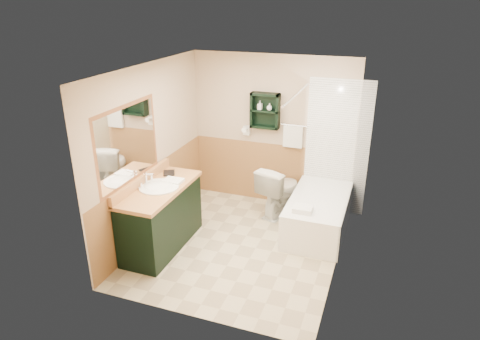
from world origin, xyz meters
name	(u,v)px	position (x,y,z in m)	size (l,w,h in m)	color
floor	(240,245)	(0.00, 0.00, 0.00)	(3.00, 3.00, 0.00)	beige
back_wall	(273,131)	(0.00, 1.52, 1.20)	(2.60, 0.04, 2.40)	beige
left_wall	(150,152)	(-1.32, 0.00, 1.20)	(0.04, 3.00, 2.40)	beige
right_wall	(346,178)	(1.32, 0.00, 1.20)	(0.04, 3.00, 2.40)	beige
ceiling	(240,67)	(0.00, 0.00, 2.42)	(2.60, 3.00, 0.04)	white
wainscot_left	(156,199)	(-1.29, 0.00, 0.50)	(2.98, 2.98, 1.00)	#B07747
wainscot_back	(271,173)	(0.00, 1.49, 0.50)	(2.58, 2.58, 1.00)	#B07747
mirror_frame	(128,144)	(-1.27, -0.55, 1.50)	(1.30, 1.30, 1.00)	brown
mirror_glass	(128,144)	(-1.27, -0.55, 1.50)	(1.20, 1.20, 0.90)	white
tile_right	(348,167)	(1.28, 0.75, 1.05)	(1.50, 1.50, 2.10)	white
tile_back	(337,148)	(1.03, 1.48, 1.05)	(0.95, 0.95, 2.10)	white
tile_accent	(354,105)	(1.27, 0.75, 1.90)	(1.50, 1.50, 0.10)	#154B31
wall_shelf	(265,111)	(-0.10, 1.41, 1.55)	(0.45, 0.15, 0.55)	black
hair_dryer	(247,130)	(-0.40, 1.43, 1.20)	(0.10, 0.24, 0.18)	white
towel_bar	(294,125)	(0.35, 1.45, 1.35)	(0.40, 0.06, 0.40)	white
curtain_rod	(297,93)	(0.53, 0.75, 2.00)	(0.03, 0.03, 1.60)	silver
shower_curtain	(297,150)	(0.53, 0.92, 1.15)	(1.05, 1.05, 1.70)	#BDAF8F
vanity	(161,217)	(-0.99, -0.36, 0.44)	(0.59, 1.39, 0.88)	black
bathtub	(318,214)	(0.93, 0.77, 0.27)	(0.80, 1.50, 0.53)	white
toilet	(280,190)	(0.26, 1.09, 0.40)	(0.45, 0.81, 0.79)	white
counter_towel	(173,181)	(-0.89, -0.16, 0.90)	(0.25, 0.20, 0.04)	white
vanity_book	(163,167)	(-1.16, 0.05, 0.98)	(0.15, 0.02, 0.21)	black
tub_towel	(303,209)	(0.79, 0.27, 0.57)	(0.25, 0.21, 0.07)	white
soap_bottle_a	(260,107)	(-0.18, 1.40, 1.60)	(0.06, 0.14, 0.06)	white
soap_bottle_b	(269,108)	(-0.03, 1.40, 1.61)	(0.08, 0.11, 0.08)	white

